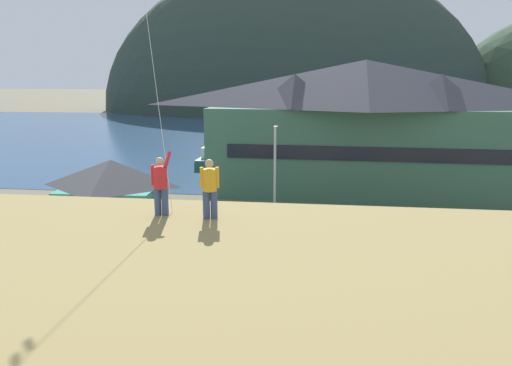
{
  "coord_description": "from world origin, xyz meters",
  "views": [
    {
      "loc": [
        3.57,
        -20.71,
        9.87
      ],
      "look_at": [
        -0.21,
        9.0,
        3.18
      ],
      "focal_mm": 34.19,
      "sensor_mm": 36.0,
      "label": 1
    }
  ],
  "objects_px": {
    "wharf_dock": "(241,162)",
    "moored_boat_wharfside": "(211,159)",
    "harbor_lodge": "(363,124)",
    "parked_car_mid_row_far": "(168,265)",
    "storage_shed_waterside": "(274,161)",
    "person_companion": "(210,187)",
    "parked_car_mid_row_near": "(249,227)",
    "parking_light_pole": "(275,168)",
    "parked_car_lone_by_shed": "(404,284)",
    "storage_shed_near_lot": "(113,200)",
    "parked_car_corner_spot": "(350,226)",
    "person_kite_flyer": "(161,184)"
  },
  "relations": [
    {
      "from": "wharf_dock",
      "to": "moored_boat_wharfside",
      "type": "height_order",
      "value": "moored_boat_wharfside"
    },
    {
      "from": "harbor_lodge",
      "to": "parked_car_mid_row_far",
      "type": "relative_size",
      "value": 6.19
    },
    {
      "from": "harbor_lodge",
      "to": "storage_shed_waterside",
      "type": "distance_m",
      "value": 8.63
    },
    {
      "from": "parked_car_mid_row_far",
      "to": "person_companion",
      "type": "height_order",
      "value": "person_companion"
    },
    {
      "from": "parked_car_mid_row_near",
      "to": "parking_light_pole",
      "type": "height_order",
      "value": "parking_light_pole"
    },
    {
      "from": "parked_car_mid_row_far",
      "to": "parked_car_lone_by_shed",
      "type": "height_order",
      "value": "same"
    },
    {
      "from": "harbor_lodge",
      "to": "parked_car_lone_by_shed",
      "type": "relative_size",
      "value": 6.19
    },
    {
      "from": "storage_shed_near_lot",
      "to": "person_companion",
      "type": "relative_size",
      "value": 3.52
    },
    {
      "from": "parked_car_corner_spot",
      "to": "person_companion",
      "type": "bearing_deg",
      "value": -108.73
    },
    {
      "from": "storage_shed_waterside",
      "to": "parking_light_pole",
      "type": "relative_size",
      "value": 0.83
    },
    {
      "from": "storage_shed_near_lot",
      "to": "wharf_dock",
      "type": "height_order",
      "value": "storage_shed_near_lot"
    },
    {
      "from": "storage_shed_waterside",
      "to": "wharf_dock",
      "type": "xyz_separation_m",
      "value": [
        -4.48,
        9.2,
        -1.89
      ]
    },
    {
      "from": "storage_shed_waterside",
      "to": "person_kite_flyer",
      "type": "height_order",
      "value": "person_kite_flyer"
    },
    {
      "from": "wharf_dock",
      "to": "parking_light_pole",
      "type": "relative_size",
      "value": 1.84
    },
    {
      "from": "wharf_dock",
      "to": "parked_car_corner_spot",
      "type": "bearing_deg",
      "value": -66.94
    },
    {
      "from": "moored_boat_wharfside",
      "to": "person_companion",
      "type": "xyz_separation_m",
      "value": [
        8.62,
        -38.56,
        6.0
      ]
    },
    {
      "from": "storage_shed_near_lot",
      "to": "parked_car_mid_row_near",
      "type": "relative_size",
      "value": 1.42
    },
    {
      "from": "wharf_dock",
      "to": "parking_light_pole",
      "type": "bearing_deg",
      "value": -75.3
    },
    {
      "from": "storage_shed_waterside",
      "to": "parked_car_mid_row_far",
      "type": "height_order",
      "value": "storage_shed_waterside"
    },
    {
      "from": "moored_boat_wharfside",
      "to": "parked_car_lone_by_shed",
      "type": "distance_m",
      "value": 35.32
    },
    {
      "from": "parked_car_lone_by_shed",
      "to": "person_companion",
      "type": "distance_m",
      "value": 11.23
    },
    {
      "from": "parking_light_pole",
      "to": "person_companion",
      "type": "relative_size",
      "value": 3.73
    },
    {
      "from": "parked_car_corner_spot",
      "to": "parking_light_pole",
      "type": "height_order",
      "value": "parking_light_pole"
    },
    {
      "from": "storage_shed_near_lot",
      "to": "storage_shed_waterside",
      "type": "bearing_deg",
      "value": 64.02
    },
    {
      "from": "harbor_lodge",
      "to": "storage_shed_near_lot",
      "type": "height_order",
      "value": "harbor_lodge"
    },
    {
      "from": "parked_car_mid_row_far",
      "to": "wharf_dock",
      "type": "bearing_deg",
      "value": 92.65
    },
    {
      "from": "parked_car_mid_row_far",
      "to": "parked_car_lone_by_shed",
      "type": "bearing_deg",
      "value": -4.09
    },
    {
      "from": "parked_car_mid_row_near",
      "to": "parked_car_lone_by_shed",
      "type": "bearing_deg",
      "value": -42.14
    },
    {
      "from": "storage_shed_waterside",
      "to": "person_companion",
      "type": "bearing_deg",
      "value": -88.47
    },
    {
      "from": "storage_shed_near_lot",
      "to": "parked_car_mid_row_far",
      "type": "bearing_deg",
      "value": -48.56
    },
    {
      "from": "parking_light_pole",
      "to": "person_companion",
      "type": "distance_m",
      "value": 18.19
    },
    {
      "from": "storage_shed_near_lot",
      "to": "parked_car_lone_by_shed",
      "type": "distance_m",
      "value": 17.19
    },
    {
      "from": "storage_shed_near_lot",
      "to": "moored_boat_wharfside",
      "type": "xyz_separation_m",
      "value": [
        0.31,
        25.18,
        -1.88
      ]
    },
    {
      "from": "parked_car_mid_row_near",
      "to": "person_kite_flyer",
      "type": "relative_size",
      "value": 2.32
    },
    {
      "from": "parked_car_lone_by_shed",
      "to": "moored_boat_wharfside",
      "type": "bearing_deg",
      "value": 116.05
    },
    {
      "from": "moored_boat_wharfside",
      "to": "wharf_dock",
      "type": "bearing_deg",
      "value": 11.76
    },
    {
      "from": "wharf_dock",
      "to": "person_kite_flyer",
      "type": "height_order",
      "value": "person_kite_flyer"
    },
    {
      "from": "storage_shed_waterside",
      "to": "parking_light_pole",
      "type": "distance_m",
      "value": 12.25
    },
    {
      "from": "storage_shed_waterside",
      "to": "person_kite_flyer",
      "type": "relative_size",
      "value": 2.89
    },
    {
      "from": "parked_car_mid_row_near",
      "to": "parked_car_lone_by_shed",
      "type": "height_order",
      "value": "same"
    },
    {
      "from": "parked_car_mid_row_near",
      "to": "wharf_dock",
      "type": "bearing_deg",
      "value": 99.89
    },
    {
      "from": "storage_shed_near_lot",
      "to": "parked_car_lone_by_shed",
      "type": "height_order",
      "value": "storage_shed_near_lot"
    },
    {
      "from": "parked_car_mid_row_far",
      "to": "parked_car_corner_spot",
      "type": "xyz_separation_m",
      "value": [
        8.89,
        7.35,
        0.0
      ]
    },
    {
      "from": "wharf_dock",
      "to": "parked_car_mid_row_far",
      "type": "distance_m",
      "value": 31.7
    },
    {
      "from": "moored_boat_wharfside",
      "to": "person_companion",
      "type": "bearing_deg",
      "value": -77.4
    },
    {
      "from": "wharf_dock",
      "to": "parking_light_pole",
      "type": "xyz_separation_m",
      "value": [
        5.58,
        -21.29,
        3.52
      ]
    },
    {
      "from": "harbor_lodge",
      "to": "parking_light_pole",
      "type": "relative_size",
      "value": 4.14
    },
    {
      "from": "harbor_lodge",
      "to": "moored_boat_wharfside",
      "type": "relative_size",
      "value": 4.24
    },
    {
      "from": "harbor_lodge",
      "to": "person_kite_flyer",
      "type": "height_order",
      "value": "harbor_lodge"
    },
    {
      "from": "storage_shed_near_lot",
      "to": "person_kite_flyer",
      "type": "relative_size",
      "value": 3.3
    }
  ]
}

